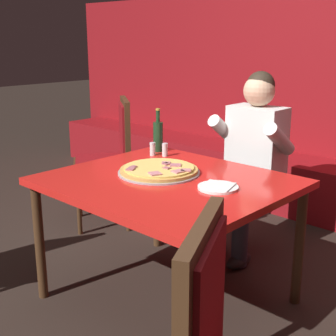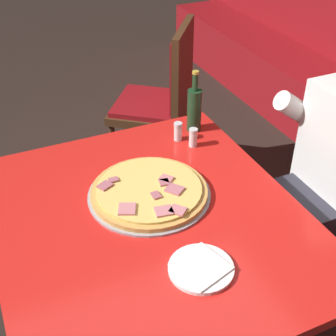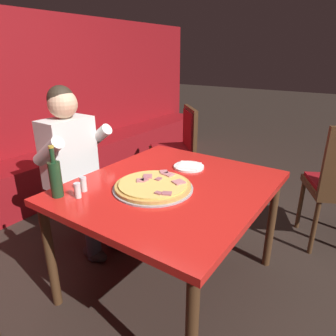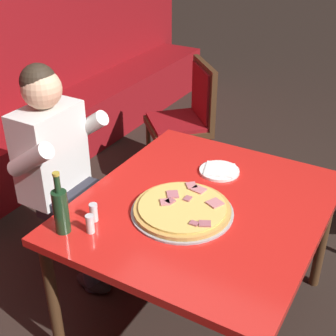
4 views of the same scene
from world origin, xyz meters
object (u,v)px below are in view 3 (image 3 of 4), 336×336
(main_dining_table, at_px, (171,195))
(diner_seated_blue_shirt, at_px, (77,164))
(beer_bottle, at_px, (55,178))
(dining_chair_side_aisle, at_px, (179,144))
(plate_white_paper, at_px, (189,166))
(shaker_parmesan, at_px, (78,191))
(shaker_oregano, at_px, (84,185))
(pizza, at_px, (153,186))

(main_dining_table, bearing_deg, diner_seated_blue_shirt, 91.75)
(beer_bottle, bearing_deg, dining_chair_side_aisle, 10.01)
(plate_white_paper, height_order, beer_bottle, beer_bottle)
(beer_bottle, distance_m, shaker_parmesan, 0.14)
(plate_white_paper, distance_m, diner_seated_blue_shirt, 0.85)
(shaker_oregano, bearing_deg, pizza, -51.34)
(dining_chair_side_aisle, bearing_deg, plate_white_paper, -144.00)
(diner_seated_blue_shirt, distance_m, dining_chair_side_aisle, 1.27)
(diner_seated_blue_shirt, bearing_deg, shaker_parmesan, -128.72)
(beer_bottle, xyz_separation_m, shaker_oregano, (0.13, -0.07, -0.07))
(beer_bottle, bearing_deg, shaker_oregano, -27.97)
(shaker_parmesan, bearing_deg, shaker_oregano, 27.48)
(plate_white_paper, bearing_deg, shaker_parmesan, 160.17)
(plate_white_paper, bearing_deg, pizza, -179.21)
(dining_chair_side_aisle, bearing_deg, shaker_parmesan, -166.19)
(beer_bottle, relative_size, diner_seated_blue_shirt, 0.23)
(pizza, relative_size, shaker_oregano, 5.46)
(main_dining_table, height_order, shaker_parmesan, shaker_parmesan)
(pizza, bearing_deg, shaker_oregano, 128.66)
(main_dining_table, bearing_deg, pizza, 157.19)
(main_dining_table, relative_size, diner_seated_blue_shirt, 0.98)
(shaker_parmesan, height_order, shaker_oregano, same)
(diner_seated_blue_shirt, relative_size, dining_chair_side_aisle, 1.33)
(beer_bottle, height_order, diner_seated_blue_shirt, diner_seated_blue_shirt)
(shaker_parmesan, height_order, diner_seated_blue_shirt, diner_seated_blue_shirt)
(beer_bottle, distance_m, shaker_oregano, 0.16)
(shaker_parmesan, bearing_deg, dining_chair_side_aisle, 13.81)
(main_dining_table, xyz_separation_m, diner_seated_blue_shirt, (-0.03, 0.83, 0.04))
(pizza, bearing_deg, plate_white_paper, 0.79)
(beer_bottle, height_order, shaker_oregano, beer_bottle)
(pizza, height_order, shaker_parmesan, shaker_parmesan)
(main_dining_table, distance_m, plate_white_paper, 0.32)
(main_dining_table, bearing_deg, shaker_oregano, 135.30)
(main_dining_table, height_order, pizza, pizza)
(beer_bottle, relative_size, dining_chair_side_aisle, 0.30)
(plate_white_paper, height_order, diner_seated_blue_shirt, diner_seated_blue_shirt)
(main_dining_table, relative_size, pizza, 2.65)
(main_dining_table, relative_size, shaker_oregano, 14.46)
(main_dining_table, xyz_separation_m, dining_chair_side_aisle, (1.23, 0.73, -0.10))
(pizza, height_order, plate_white_paper, pizza)
(diner_seated_blue_shirt, bearing_deg, pizza, -96.42)
(plate_white_paper, bearing_deg, beer_bottle, 154.79)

